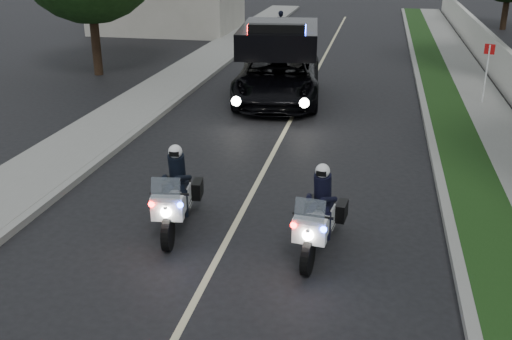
% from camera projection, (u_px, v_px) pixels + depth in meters
% --- Properties ---
extents(ground, '(120.00, 120.00, 0.00)m').
position_uv_depth(ground, '(211.00, 270.00, 9.93)').
color(ground, black).
rests_on(ground, ground).
extents(curb_right, '(0.20, 60.00, 0.15)m').
position_uv_depth(curb_right, '(426.00, 116.00, 18.23)').
color(curb_right, gray).
rests_on(curb_right, ground).
extents(grass_verge, '(1.20, 60.00, 0.16)m').
position_uv_depth(grass_verge, '(449.00, 118.00, 18.10)').
color(grass_verge, '#193814').
rests_on(grass_verge, ground).
extents(sidewalk_right, '(1.40, 60.00, 0.16)m').
position_uv_depth(sidewalk_right, '(494.00, 120.00, 17.85)').
color(sidewalk_right, gray).
rests_on(sidewalk_right, ground).
extents(curb_left, '(0.20, 60.00, 0.15)m').
position_uv_depth(curb_left, '(175.00, 102.00, 19.78)').
color(curb_left, gray).
rests_on(curb_left, ground).
extents(sidewalk_left, '(2.00, 60.00, 0.16)m').
position_uv_depth(sidewalk_left, '(144.00, 101.00, 19.99)').
color(sidewalk_left, gray).
rests_on(sidewalk_left, ground).
extents(lane_marking, '(0.12, 50.00, 0.01)m').
position_uv_depth(lane_marking, '(295.00, 111.00, 19.03)').
color(lane_marking, '#BFB78C').
rests_on(lane_marking, ground).
extents(police_moto_left, '(0.95, 2.04, 1.67)m').
position_uv_depth(police_moto_left, '(178.00, 228.00, 11.39)').
color(police_moto_left, white).
rests_on(police_moto_left, ground).
extents(police_moto_right, '(0.88, 1.98, 1.63)m').
position_uv_depth(police_moto_right, '(318.00, 251.00, 10.57)').
color(police_moto_right, white).
rests_on(police_moto_right, ground).
extents(police_suv, '(3.41, 6.26, 2.92)m').
position_uv_depth(police_suv, '(278.00, 99.00, 20.46)').
color(police_suv, black).
rests_on(police_suv, ground).
extents(bicycle, '(0.88, 1.92, 0.97)m').
position_uv_depth(bicycle, '(280.00, 46.00, 30.67)').
color(bicycle, black).
rests_on(bicycle, ground).
extents(cyclist, '(0.60, 0.43, 1.59)m').
position_uv_depth(cyclist, '(280.00, 46.00, 30.67)').
color(cyclist, black).
rests_on(cyclist, ground).
extents(sign_post, '(0.44, 0.44, 2.15)m').
position_uv_depth(sign_post, '(481.00, 107.00, 19.56)').
color(sign_post, '#B1110C').
rests_on(sign_post, ground).
extents(tree_right_e, '(5.75, 5.75, 7.41)m').
position_uv_depth(tree_right_e, '(502.00, 29.00, 36.06)').
color(tree_right_e, black).
rests_on(tree_right_e, ground).
extents(tree_left_near, '(7.41, 7.41, 9.54)m').
position_uv_depth(tree_left_near, '(99.00, 75.00, 24.16)').
color(tree_left_near, '#1B4316').
rests_on(tree_left_near, ground).
extents(tree_left_far, '(6.34, 6.34, 9.38)m').
position_uv_depth(tree_left_far, '(180.00, 33.00, 34.81)').
color(tree_left_far, '#183310').
rests_on(tree_left_far, ground).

